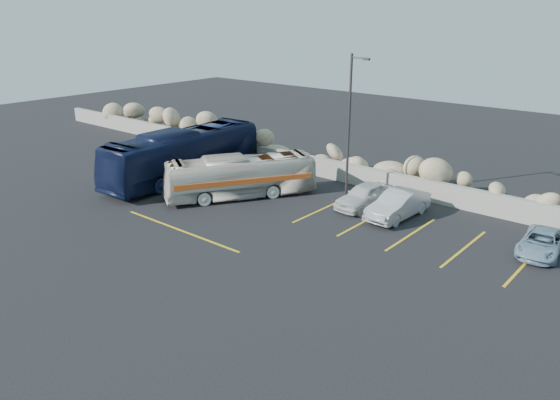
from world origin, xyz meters
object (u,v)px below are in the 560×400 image
Objects in this scene: tour_coach at (184,154)px; vintage_bus at (240,177)px; lamppost at (350,123)px; car_d at (542,243)px; car_b at (398,205)px; car_a at (365,196)px.

vintage_bus is at bearing -5.41° from tour_coach.
vintage_bus is at bearing -141.81° from lamppost.
lamppost is 11.40m from car_d.
lamppost reaches higher than car_b.
vintage_bus reaches higher than car_a.
car_d is (20.68, 2.65, -1.08)m from tour_coach.
lamppost is 10.89m from tour_coach.
vintage_bus is 15.78m from car_d.
car_b is (2.12, -0.23, 0.03)m from car_a.
car_a is 2.13m from car_b.
lamppost is 1.89× the size of car_b.
car_b is at bearing -14.45° from lamppost.
car_d is (6.99, 0.14, -0.19)m from car_b.
lamppost is 2.21× the size of car_d.
vintage_bus is (-4.78, -3.76, -3.10)m from lamppost.
car_a is at bearing -24.52° from lamppost.
car_a is at bearing 177.29° from car_b.
tour_coach is at bearing -151.17° from vintage_bus.
car_a is at bearing 11.07° from tour_coach.
car_b is at bearing 50.19° from vintage_bus.
vintage_bus is 0.76× the size of tour_coach.
car_b reaches higher than car_d.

